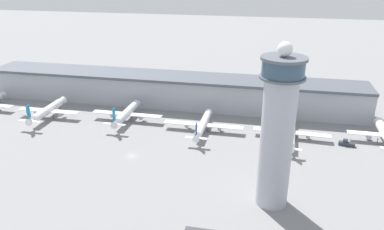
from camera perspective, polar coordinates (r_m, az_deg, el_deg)
name	(u,v)px	position (r m, az deg, el deg)	size (l,w,h in m)	color
ground_plane	(131,156)	(175.56, -9.21, -6.21)	(1000.00, 1000.00, 0.00)	gray
terminal_building	(170,90)	(233.05, -3.33, 3.86)	(233.20, 25.00, 18.90)	#A3A8B2
control_tower	(277,130)	(131.55, 12.89, -2.22)	(15.07, 15.07, 59.84)	#ADB2BC
airplane_gate_bravo	(48,110)	(228.07, -21.14, 0.66)	(36.07, 36.20, 14.05)	white
airplane_gate_charlie	(126,114)	(211.63, -9.98, 0.21)	(40.30, 34.46, 13.83)	silver
airplane_gate_delta	(203,125)	(196.06, 1.68, -1.46)	(41.95, 36.71, 12.23)	white
airplane_gate_echo	(292,132)	(194.56, 14.93, -2.54)	(38.42, 41.16, 11.30)	white
service_truck_fuel	(346,144)	(197.31, 22.47, -4.04)	(7.75, 3.73, 3.15)	black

